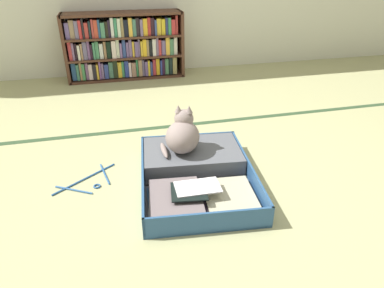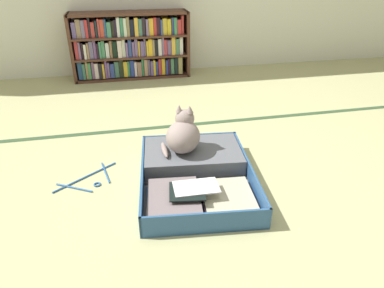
{
  "view_description": "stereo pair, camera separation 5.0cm",
  "coord_description": "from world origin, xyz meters",
  "px_view_note": "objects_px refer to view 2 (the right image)",
  "views": [
    {
      "loc": [
        -0.45,
        -1.4,
        1.11
      ],
      "look_at": [
        -0.05,
        0.2,
        0.22
      ],
      "focal_mm": 32.02,
      "sensor_mm": 36.0,
      "label": 1
    },
    {
      "loc": [
        -0.4,
        -1.41,
        1.11
      ],
      "look_at": [
        -0.05,
        0.2,
        0.22
      ],
      "focal_mm": 32.02,
      "sensor_mm": 36.0,
      "label": 2
    }
  ],
  "objects_px": {
    "black_cat": "(183,134)",
    "clothes_hanger": "(90,179)",
    "open_suitcase": "(194,171)",
    "bookshelf": "(130,46)"
  },
  "relations": [
    {
      "from": "bookshelf",
      "to": "clothes_hanger",
      "type": "bearing_deg",
      "value": -100.44
    },
    {
      "from": "black_cat",
      "to": "clothes_hanger",
      "type": "relative_size",
      "value": 0.85
    },
    {
      "from": "bookshelf",
      "to": "black_cat",
      "type": "bearing_deg",
      "value": -84.15
    },
    {
      "from": "clothes_hanger",
      "to": "open_suitcase",
      "type": "bearing_deg",
      "value": -10.27
    },
    {
      "from": "open_suitcase",
      "to": "black_cat",
      "type": "relative_size",
      "value": 2.93
    },
    {
      "from": "black_cat",
      "to": "clothes_hanger",
      "type": "xyz_separation_m",
      "value": [
        -0.55,
        -0.03,
        -0.21
      ]
    },
    {
      "from": "open_suitcase",
      "to": "black_cat",
      "type": "xyz_separation_m",
      "value": [
        -0.03,
        0.14,
        0.17
      ]
    },
    {
      "from": "open_suitcase",
      "to": "clothes_hanger",
      "type": "xyz_separation_m",
      "value": [
        -0.59,
        0.11,
        -0.04
      ]
    },
    {
      "from": "bookshelf",
      "to": "clothes_hanger",
      "type": "xyz_separation_m",
      "value": [
        -0.36,
        -1.94,
        -0.32
      ]
    },
    {
      "from": "bookshelf",
      "to": "open_suitcase",
      "type": "xyz_separation_m",
      "value": [
        0.23,
        -2.04,
        -0.27
      ]
    }
  ]
}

